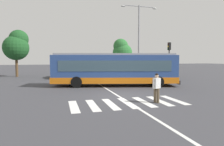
{
  "coord_description": "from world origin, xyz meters",
  "views": [
    {
      "loc": [
        -4.22,
        -12.33,
        2.54
      ],
      "look_at": [
        0.36,
        4.03,
        1.3
      ],
      "focal_mm": 30.77,
      "sensor_mm": 36.0,
      "label": 1
    }
  ],
  "objects_px": {
    "background_tree_right": "(122,51)",
    "parked_car_charcoal": "(79,72)",
    "parked_car_silver": "(98,71)",
    "city_transit_bus": "(115,69)",
    "twin_arm_street_lamp": "(139,34)",
    "pedestrian_crossing_street": "(157,86)",
    "bus_stop_shelter": "(159,60)",
    "traffic_light_far_corner": "(169,55)",
    "parked_car_teal": "(132,71)",
    "background_tree_left": "(17,45)",
    "parked_car_white": "(115,71)",
    "parked_car_black": "(59,72)"
  },
  "relations": [
    {
      "from": "twin_arm_street_lamp",
      "to": "background_tree_left",
      "type": "xyz_separation_m",
      "value": [
        -16.04,
        6.34,
        -1.41
      ]
    },
    {
      "from": "parked_car_silver",
      "to": "parked_car_white",
      "type": "bearing_deg",
      "value": -4.79
    },
    {
      "from": "parked_car_charcoal",
      "to": "twin_arm_street_lamp",
      "type": "height_order",
      "value": "twin_arm_street_lamp"
    },
    {
      "from": "parked_car_charcoal",
      "to": "parked_car_silver",
      "type": "height_order",
      "value": "same"
    },
    {
      "from": "pedestrian_crossing_street",
      "to": "twin_arm_street_lamp",
      "type": "distance_m",
      "value": 15.57
    },
    {
      "from": "parked_car_charcoal",
      "to": "bus_stop_shelter",
      "type": "distance_m",
      "value": 11.21
    },
    {
      "from": "parked_car_teal",
      "to": "background_tree_left",
      "type": "distance_m",
      "value": 17.06
    },
    {
      "from": "traffic_light_far_corner",
      "to": "parked_car_teal",
      "type": "bearing_deg",
      "value": 107.81
    },
    {
      "from": "background_tree_left",
      "to": "parked_car_white",
      "type": "bearing_deg",
      "value": -13.59
    },
    {
      "from": "parked_car_silver",
      "to": "traffic_light_far_corner",
      "type": "height_order",
      "value": "traffic_light_far_corner"
    },
    {
      "from": "parked_car_silver",
      "to": "twin_arm_street_lamp",
      "type": "distance_m",
      "value": 7.84
    },
    {
      "from": "city_transit_bus",
      "to": "twin_arm_street_lamp",
      "type": "height_order",
      "value": "twin_arm_street_lamp"
    },
    {
      "from": "parked_car_charcoal",
      "to": "background_tree_right",
      "type": "xyz_separation_m",
      "value": [
        7.22,
        2.66,
        3.06
      ]
    },
    {
      "from": "city_transit_bus",
      "to": "bus_stop_shelter",
      "type": "relative_size",
      "value": 2.89
    },
    {
      "from": "parked_car_teal",
      "to": "twin_arm_street_lamp",
      "type": "xyz_separation_m",
      "value": [
        -0.29,
        -3.1,
        5.14
      ]
    },
    {
      "from": "parked_car_black",
      "to": "twin_arm_street_lamp",
      "type": "xyz_separation_m",
      "value": [
        10.33,
        -3.11,
        5.14
      ]
    },
    {
      "from": "twin_arm_street_lamp",
      "to": "traffic_light_far_corner",
      "type": "bearing_deg",
      "value": -55.52
    },
    {
      "from": "city_transit_bus",
      "to": "background_tree_left",
      "type": "xyz_separation_m",
      "value": [
        -10.79,
        12.81,
        2.91
      ]
    },
    {
      "from": "twin_arm_street_lamp",
      "to": "pedestrian_crossing_street",
      "type": "bearing_deg",
      "value": -109.41
    },
    {
      "from": "parked_car_black",
      "to": "background_tree_right",
      "type": "relative_size",
      "value": 0.77
    },
    {
      "from": "background_tree_right",
      "to": "background_tree_left",
      "type": "bearing_deg",
      "value": 178.81
    },
    {
      "from": "bus_stop_shelter",
      "to": "background_tree_left",
      "type": "distance_m",
      "value": 20.19
    },
    {
      "from": "parked_car_black",
      "to": "twin_arm_street_lamp",
      "type": "distance_m",
      "value": 11.95
    },
    {
      "from": "parked_car_charcoal",
      "to": "background_tree_right",
      "type": "height_order",
      "value": "background_tree_right"
    },
    {
      "from": "traffic_light_far_corner",
      "to": "background_tree_right",
      "type": "xyz_separation_m",
      "value": [
        -2.75,
        9.52,
        0.79
      ]
    },
    {
      "from": "parked_car_black",
      "to": "background_tree_left",
      "type": "distance_m",
      "value": 7.54
    },
    {
      "from": "parked_car_black",
      "to": "parked_car_teal",
      "type": "relative_size",
      "value": 1.0
    },
    {
      "from": "parked_car_teal",
      "to": "twin_arm_street_lamp",
      "type": "distance_m",
      "value": 6.01
    },
    {
      "from": "parked_car_charcoal",
      "to": "parked_car_teal",
      "type": "height_order",
      "value": "same"
    },
    {
      "from": "parked_car_charcoal",
      "to": "city_transit_bus",
      "type": "bearing_deg",
      "value": -76.79
    },
    {
      "from": "pedestrian_crossing_street",
      "to": "bus_stop_shelter",
      "type": "bearing_deg",
      "value": 60.21
    },
    {
      "from": "city_transit_bus",
      "to": "background_tree_right",
      "type": "distance_m",
      "value": 13.61
    },
    {
      "from": "parked_car_silver",
      "to": "bus_stop_shelter",
      "type": "bearing_deg",
      "value": -23.87
    },
    {
      "from": "parked_car_charcoal",
      "to": "parked_car_silver",
      "type": "distance_m",
      "value": 2.62
    },
    {
      "from": "parked_car_white",
      "to": "bus_stop_shelter",
      "type": "relative_size",
      "value": 1.11
    },
    {
      "from": "parked_car_silver",
      "to": "parked_car_white",
      "type": "distance_m",
      "value": 2.58
    },
    {
      "from": "pedestrian_crossing_street",
      "to": "parked_car_silver",
      "type": "distance_m",
      "value": 17.18
    },
    {
      "from": "twin_arm_street_lamp",
      "to": "background_tree_right",
      "type": "xyz_separation_m",
      "value": [
        -0.34,
        6.02,
        -2.08
      ]
    },
    {
      "from": "city_transit_bus",
      "to": "parked_car_teal",
      "type": "bearing_deg",
      "value": 59.93
    },
    {
      "from": "parked_car_teal",
      "to": "traffic_light_far_corner",
      "type": "distance_m",
      "value": 7.3
    },
    {
      "from": "city_transit_bus",
      "to": "bus_stop_shelter",
      "type": "distance_m",
      "value": 10.32
    },
    {
      "from": "parked_car_black",
      "to": "parked_car_silver",
      "type": "xyz_separation_m",
      "value": [
        5.39,
        0.14,
        0.0
      ]
    },
    {
      "from": "traffic_light_far_corner",
      "to": "bus_stop_shelter",
      "type": "relative_size",
      "value": 1.1
    },
    {
      "from": "background_tree_right",
      "to": "parked_car_charcoal",
      "type": "bearing_deg",
      "value": -159.81
    },
    {
      "from": "pedestrian_crossing_street",
      "to": "background_tree_left",
      "type": "xyz_separation_m",
      "value": [
        -11.14,
        20.27,
        3.53
      ]
    },
    {
      "from": "parked_car_black",
      "to": "background_tree_left",
      "type": "relative_size",
      "value": 0.67
    },
    {
      "from": "pedestrian_crossing_street",
      "to": "parked_car_charcoal",
      "type": "xyz_separation_m",
      "value": [
        -2.65,
        17.29,
        -0.2
      ]
    },
    {
      "from": "background_tree_right",
      "to": "parked_car_white",
      "type": "bearing_deg",
      "value": -124.26
    },
    {
      "from": "parked_car_teal",
      "to": "bus_stop_shelter",
      "type": "distance_m",
      "value": 4.56
    },
    {
      "from": "background_tree_right",
      "to": "city_transit_bus",
      "type": "bearing_deg",
      "value": -111.48
    }
  ]
}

